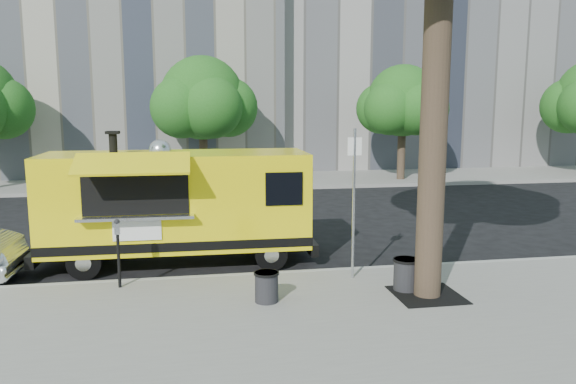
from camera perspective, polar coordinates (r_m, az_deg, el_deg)
name	(u,v)px	position (r m, az deg, el deg)	size (l,w,h in m)	color
ground	(266,267)	(12.70, -2.27, -7.60)	(120.00, 120.00, 0.00)	black
sidewalk	(301,336)	(8.96, 1.31, -14.38)	(60.00, 6.00, 0.15)	gray
curb	(272,276)	(11.80, -1.65, -8.53)	(60.00, 0.14, 0.16)	#999993
far_sidewalk	(226,181)	(25.86, -6.33, 1.07)	(60.00, 5.00, 0.15)	gray
building_mid	(403,1)	(38.15, 11.65, 18.47)	(20.00, 14.00, 20.00)	gray
tree_well	(427,295)	(10.76, 13.93, -10.12)	(1.20, 1.20, 0.02)	black
far_tree_b	(202,98)	(24.77, -8.70, 9.39)	(3.60, 3.60, 5.50)	#33261C
far_tree_c	(403,101)	(26.29, 11.59, 9.04)	(3.24, 3.24, 5.21)	#33261C
sign_post	(354,195)	(11.13, 6.70, -0.27)	(0.28, 0.06, 3.00)	silver
parking_meter	(118,245)	(11.12, -16.89, -5.17)	(0.11, 0.11, 1.33)	black
food_truck	(176,203)	(12.83, -11.29, -1.11)	(6.16, 2.85, 3.01)	#FFEA0D
trash_bin_left	(267,286)	(10.06, -2.20, -9.50)	(0.45, 0.45, 0.54)	black
trash_bin_right	(406,273)	(10.86, 11.90, -8.10)	(0.50, 0.50, 0.61)	black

